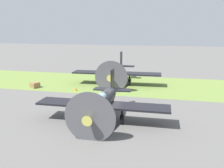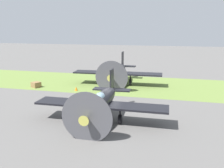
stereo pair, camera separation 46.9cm
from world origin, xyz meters
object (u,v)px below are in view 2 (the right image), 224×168
Objects in this scene: airplane_lead at (102,102)px; airplane_wingman at (118,71)px; runway_marker_cone at (76,89)px; supply_crate at (36,85)px.

airplane_lead is 0.91× the size of airplane_wingman.
airplane_lead is 9.73m from runway_marker_cone.
airplane_wingman is 10.04m from supply_crate.
airplane_lead is 11.13× the size of supply_crate.
runway_marker_cone is (5.43, -7.97, -1.28)m from airplane_lead.
airplane_wingman is at bearing -156.25° from supply_crate.
airplane_lead is 13.54m from supply_crate.
airplane_lead is 22.76× the size of runway_marker_cone.
airplane_lead is at bearing 94.87° from airplane_wingman.
runway_marker_cone is at bearing 177.16° from supply_crate.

